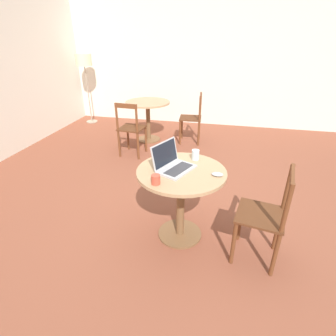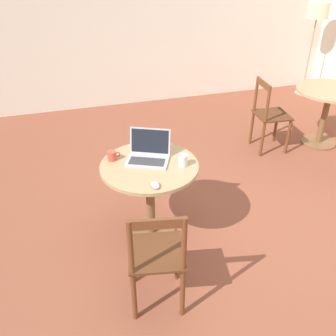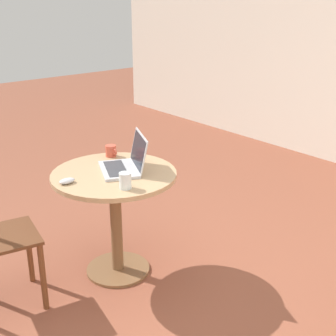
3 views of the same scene
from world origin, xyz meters
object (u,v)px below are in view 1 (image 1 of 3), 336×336
chair_mid_left (131,129)px  mug (156,179)px  cafe_table_mid (148,111)px  laptop (173,164)px  floor_lamp (84,64)px  chair_mid_front (193,119)px  mouse (217,174)px  cafe_table_near (181,186)px  drinking_glass (196,155)px  chair_near_front (265,217)px

chair_mid_left → mug: size_ratio=8.12×
cafe_table_mid → laptop: (-2.52, -1.00, 0.21)m
chair_mid_left → laptop: bearing=-149.0°
floor_lamp → laptop: 4.27m
chair_mid_front → mouse: chair_mid_front is taller
cafe_table_near → mug: bearing=149.6°
chair_mid_left → drinking_glass: chair_mid_left is taller
cafe_table_mid → laptop: 2.72m
cafe_table_mid → mouse: bearing=-151.4°
cafe_table_near → chair_near_front: 0.77m
cafe_table_mid → laptop: size_ratio=1.91×
mug → floor_lamp: bearing=35.0°
mug → drinking_glass: (0.53, -0.25, 0.01)m
floor_lamp → mug: 4.45m
mug → mouse: bearing=-63.1°
floor_lamp → cafe_table_mid: bearing=-116.7°
chair_mid_left → cafe_table_mid: bearing=-4.7°
floor_lamp → mouse: size_ratio=14.61×
mug → drinking_glass: bearing=-25.4°
chair_mid_left → chair_mid_front: bearing=-47.1°
mug → chair_mid_left: bearing=25.5°
chair_near_front → laptop: (0.15, 0.83, 0.33)m
cafe_table_mid → mug: mug is taller
cafe_table_mid → floor_lamp: bearing=63.3°
chair_mid_left → mouse: size_ratio=8.92×
chair_mid_front → floor_lamp: bearing=73.0°
mouse → drinking_glass: (0.29, 0.23, 0.03)m
chair_near_front → mug: chair_near_front is taller
chair_mid_front → drinking_glass: 2.39m
cafe_table_mid → mouse: mouse is taller
mouse → drinking_glass: 0.37m
chair_mid_left → mouse: 2.34m
chair_mid_left → mouse: chair_mid_left is taller
chair_near_front → chair_mid_front: bearing=20.0°
laptop → mouse: bearing=-96.3°
chair_near_front → mug: (-0.13, 0.91, 0.32)m
cafe_table_mid → laptop: laptop is taller
chair_near_front → mouse: 0.53m
cafe_table_mid → chair_mid_front: bearing=-85.3°
chair_mid_front → laptop: 2.61m
laptop → mouse: 0.40m
chair_near_front → floor_lamp: size_ratio=0.61×
chair_near_front → drinking_glass: size_ratio=9.12×
chair_mid_front → drinking_glass: chair_mid_front is taller
cafe_table_near → drinking_glass: (0.26, -0.09, 0.21)m
floor_lamp → laptop: (-3.33, -2.62, -0.48)m
floor_lamp → mug: floor_lamp is taller
chair_mid_front → drinking_glass: bearing=-171.7°
chair_mid_left → drinking_glass: bearing=-140.9°
chair_mid_left → mouse: (-1.80, -1.46, 0.30)m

